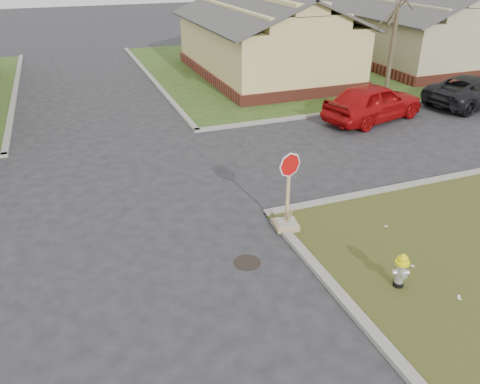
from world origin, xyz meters
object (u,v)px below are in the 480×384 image
object	(u,v)px
red_sedan	(373,102)
fire_hydrant	(401,269)
stop_sign	(287,212)
dark_pickup	(474,91)

from	to	relation	value
red_sedan	fire_hydrant	bearing A→B (deg)	133.63
stop_sign	red_sedan	distance (m)	10.03
dark_pickup	red_sedan	bearing A→B (deg)	81.87
stop_sign	dark_pickup	bearing A→B (deg)	37.76
red_sedan	dark_pickup	bearing A→B (deg)	-102.49
fire_hydrant	dark_pickup	world-z (taller)	dark_pickup
stop_sign	red_sedan	world-z (taller)	stop_sign
stop_sign	red_sedan	xyz separation A→B (m)	(7.40, 6.76, 0.30)
fire_hydrant	stop_sign	world-z (taller)	stop_sign
stop_sign	dark_pickup	xyz separation A→B (m)	(13.17, 6.95, 0.19)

